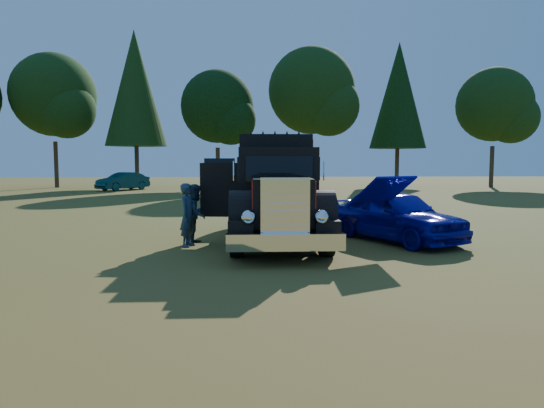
{
  "coord_description": "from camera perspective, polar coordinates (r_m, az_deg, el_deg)",
  "views": [
    {
      "loc": [
        -1.4,
        -11.78,
        2.23
      ],
      "look_at": [
        -0.8,
        0.73,
        1.14
      ],
      "focal_mm": 32.0,
      "sensor_mm": 36.0,
      "label": 1
    }
  ],
  "objects": [
    {
      "name": "ground",
      "position": [
        12.07,
        3.98,
        -5.67
      ],
      "size": [
        120.0,
        120.0,
        0.0
      ],
      "primitive_type": "plane",
      "color": "#405719",
      "rests_on": "ground"
    },
    {
      "name": "treeline",
      "position": [
        39.71,
        -10.16,
        12.85
      ],
      "size": [
        72.1,
        24.04,
        13.84
      ],
      "color": "#2D2116",
      "rests_on": "ground"
    },
    {
      "name": "diamond_t_truck",
      "position": [
        13.39,
        0.52,
        0.92
      ],
      "size": [
        3.38,
        7.16,
        3.0
      ],
      "color": "black",
      "rests_on": "ground"
    },
    {
      "name": "hotrod_coupe",
      "position": [
        14.05,
        14.32,
        -1.26
      ],
      "size": [
        3.47,
        4.61,
        1.89
      ],
      "color": "#062692",
      "rests_on": "ground"
    },
    {
      "name": "spectator_near",
      "position": [
        12.92,
        -9.83,
        -1.28
      ],
      "size": [
        0.58,
        0.71,
        1.67
      ],
      "primitive_type": "imported",
      "rotation": [
        0.0,
        0.0,
        1.24
      ],
      "color": "#1B2840",
      "rests_on": "ground"
    },
    {
      "name": "spectator_far",
      "position": [
        13.37,
        -8.94,
        -1.16
      ],
      "size": [
        0.81,
        0.93,
        1.62
      ],
      "primitive_type": "imported",
      "rotation": [
        0.0,
        0.0,
        1.29
      ],
      "color": "#1C2D41",
      "rests_on": "ground"
    },
    {
      "name": "distant_teal_car",
      "position": [
        39.86,
        -17.12,
        2.57
      ],
      "size": [
        3.77,
        4.26,
        1.4
      ],
      "primitive_type": "imported",
      "rotation": [
        0.0,
        0.0,
        -0.66
      ],
      "color": "#0A3F3D",
      "rests_on": "ground"
    }
  ]
}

